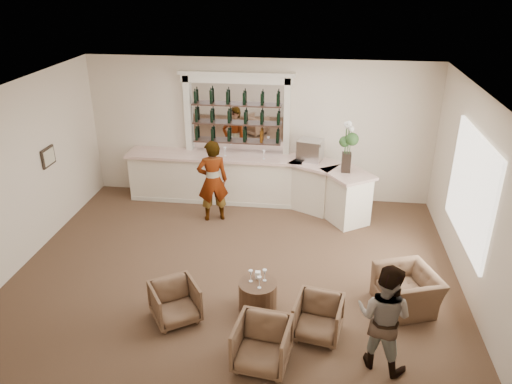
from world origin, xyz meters
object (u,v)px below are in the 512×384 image
sommelier (213,181)px  flower_vase (348,144)px  armchair_center (262,344)px  guest (384,317)px  armchair_left (175,302)px  espresso_machine (310,150)px  armchair_far (407,290)px  armchair_right (318,318)px  cocktail_table (258,296)px  bar_counter (249,181)px

sommelier → flower_vase: bearing=168.0°
armchair_center → guest: bearing=15.5°
sommelier → armchair_center: size_ratio=2.39×
armchair_left → espresso_machine: (1.93, 4.43, 1.05)m
armchair_left → armchair_center: (1.47, -0.81, 0.03)m
sommelier → armchair_left: size_ratio=2.59×
sommelier → armchair_far: 4.66m
armchair_center → armchair_right: size_ratio=1.08×
armchair_center → flower_vase: (1.24, 4.62, 1.42)m
guest → flower_vase: flower_vase is taller
sommelier → armchair_right: bearing=104.5°
armchair_left → espresso_machine: bearing=32.4°
sommelier → armchair_far: (3.78, -2.66, -0.59)m
cocktail_table → espresso_machine: (0.68, 4.01, 1.12)m
armchair_center → armchair_left: bearing=158.9°
armchair_far → espresso_machine: 4.15m
guest → armchair_right: size_ratio=2.29×
armchair_right → armchair_far: (1.43, 0.90, -0.00)m
guest → armchair_far: (0.56, 1.39, -0.48)m
armchair_left → armchair_center: bearing=-62.7°
guest → armchair_left: (-3.10, 0.58, -0.48)m
armchair_left → armchair_right: 2.24m
armchair_left → armchair_far: 3.76m
cocktail_table → armchair_right: size_ratio=0.89×
guest → flower_vase: 4.51m
armchair_far → armchair_left: bearing=-97.8°
armchair_center → armchair_right: 1.05m
cocktail_table → flower_vase: flower_vase is taller
cocktail_table → armchair_right: (0.98, -0.52, 0.07)m
sommelier → armchair_center: sommelier is taller
armchair_right → espresso_machine: (-0.30, 4.53, 1.05)m
armchair_center → armchair_far: (2.20, 1.62, -0.03)m
armchair_center → armchair_right: bearing=50.7°
bar_counter → armchair_left: (-0.56, -4.36, -0.25)m
bar_counter → cocktail_table: 4.01m
cocktail_table → bar_counter: bearing=100.1°
guest → flower_vase: bearing=-58.8°
cocktail_table → flower_vase: bearing=66.8°
cocktail_table → armchair_far: (2.41, 0.39, 0.07)m
armchair_left → flower_vase: (2.71, 3.81, 1.45)m
guest → armchair_far: bearing=-85.9°
bar_counter → cocktail_table: (0.70, -3.93, -0.32)m
guest → armchair_center: guest is taller
armchair_right → guest: bearing=-19.1°
armchair_center → armchair_far: bearing=44.0°
cocktail_table → flower_vase: (1.45, 3.39, 1.52)m
cocktail_table → guest: 2.17m
bar_counter → sommelier: sommelier is taller
guest → espresso_machine: guest is taller
cocktail_table → flower_vase: 3.98m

